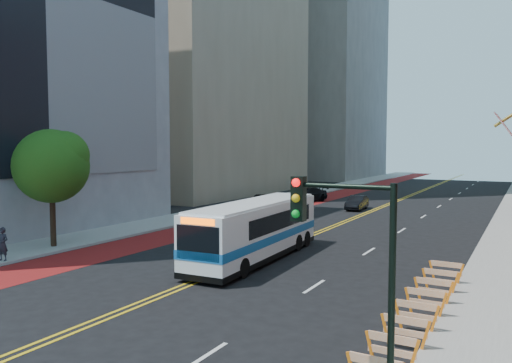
{
  "coord_description": "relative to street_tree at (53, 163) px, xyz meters",
  "views": [
    {
      "loc": [
        12.6,
        -13.14,
        5.85
      ],
      "look_at": [
        0.9,
        8.0,
        4.16
      ],
      "focal_mm": 35.0,
      "sensor_mm": 36.0,
      "label": 1
    }
  ],
  "objects": [
    {
      "name": "center_line_outer",
      "position": [
        11.42,
        23.96,
        -4.91
      ],
      "size": [
        0.14,
        140.0,
        0.01
      ],
      "primitive_type": "cube",
      "color": "gold",
      "rests_on": "ground"
    },
    {
      "name": "street_tree",
      "position": [
        0.0,
        0.0,
        0.0
      ],
      "size": [
        4.2,
        4.2,
        6.7
      ],
      "color": "black",
      "rests_on": "sidewalk_left"
    },
    {
      "name": "bus_lane_paint",
      "position": [
        3.14,
        23.96,
        -4.91
      ],
      "size": [
        3.6,
        140.0,
        0.01
      ],
      "primitive_type": "cube",
      "color": "maroon",
      "rests_on": "ground"
    },
    {
      "name": "center_line_inner",
      "position": [
        11.06,
        23.96,
        -4.91
      ],
      "size": [
        0.14,
        140.0,
        0.01
      ],
      "primitive_type": "cube",
      "color": "gold",
      "rests_on": "ground"
    },
    {
      "name": "ground",
      "position": [
        11.24,
        -6.04,
        -4.91
      ],
      "size": [
        160.0,
        160.0,
        0.0
      ],
      "primitive_type": "plane",
      "color": "black",
      "rests_on": "ground"
    },
    {
      "name": "pedestrian",
      "position": [
        0.84,
        -3.78,
        -3.92
      ],
      "size": [
        0.69,
        0.53,
        1.68
      ],
      "primitive_type": "imported",
      "rotation": [
        0.0,
        0.0,
        0.23
      ],
      "color": "black",
      "rests_on": "sidewalk_left"
    },
    {
      "name": "lane_dashes",
      "position": [
        16.04,
        31.96,
        -4.9
      ],
      "size": [
        0.14,
        98.2,
        0.01
      ],
      "color": "silver",
      "rests_on": "ground"
    },
    {
      "name": "car_b",
      "position": [
        9.74,
        25.67,
        -4.26
      ],
      "size": [
        1.66,
        4.06,
        1.31
      ],
      "primitive_type": "imported",
      "rotation": [
        0.0,
        0.0,
        0.07
      ],
      "color": "black",
      "rests_on": "ground"
    },
    {
      "name": "midrise_left_far",
      "position": [
        -12.76,
        71.96,
        27.59
      ],
      "size": [
        20.0,
        26.0,
        65.0
      ],
      "primitive_type": "cube",
      "color": "slate",
      "rests_on": "ground"
    },
    {
      "name": "sidewalk_left",
      "position": [
        -0.76,
        23.96,
        -4.84
      ],
      "size": [
        4.0,
        140.0,
        0.15
      ],
      "primitive_type": "cube",
      "color": "gray",
      "rests_on": "ground"
    },
    {
      "name": "traffic_signal",
      "position": [
        20.66,
        -9.55,
        -1.19
      ],
      "size": [
        2.21,
        0.34,
        5.07
      ],
      "color": "black",
      "rests_on": "sidewalk_right"
    },
    {
      "name": "car_a",
      "position": [
        1.98,
        21.13,
        -4.15
      ],
      "size": [
        3.17,
        4.84,
        1.53
      ],
      "primitive_type": "imported",
      "rotation": [
        0.0,
        0.0,
        0.33
      ],
      "color": "black",
      "rests_on": "ground"
    },
    {
      "name": "car_c",
      "position": [
        3.01,
        29.46,
        -4.16
      ],
      "size": [
        3.79,
        5.6,
        1.51
      ],
      "primitive_type": "imported",
      "rotation": [
        0.0,
        0.0,
        -0.36
      ],
      "color": "black",
      "rests_on": "ground"
    },
    {
      "name": "transit_bus",
      "position": [
        11.49,
        3.24,
        -3.33
      ],
      "size": [
        2.92,
        11.11,
        3.03
      ],
      "rotation": [
        0.0,
        0.0,
        0.05
      ],
      "color": "white",
      "rests_on": "ground"
    },
    {
      "name": "construction_barriers",
      "position": [
        20.84,
        -2.62,
        -4.24
      ],
      "size": [
        1.42,
        10.91,
        1.0
      ],
      "color": "orange",
      "rests_on": "ground"
    }
  ]
}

